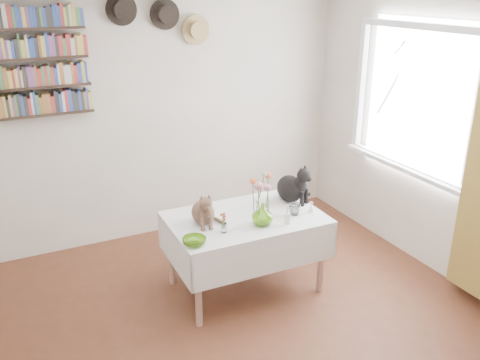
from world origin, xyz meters
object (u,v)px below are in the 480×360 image
tabby_cat (203,207)px  bookshelf_unit (26,63)px  dining_table (245,235)px  black_cat (290,182)px  flower_vase (262,215)px

tabby_cat → bookshelf_unit: size_ratio=0.29×
dining_table → black_cat: black_cat is taller
flower_vase → bookshelf_unit: bearing=134.3°
flower_vase → bookshelf_unit: (-1.46, 1.49, 1.08)m
flower_vase → bookshelf_unit: 2.35m
black_cat → flower_vase: (-0.45, -0.32, -0.09)m
tabby_cat → black_cat: (0.86, 0.09, 0.03)m
tabby_cat → flower_vase: tabby_cat is taller
black_cat → dining_table: bearing=165.7°
tabby_cat → black_cat: black_cat is taller
tabby_cat → flower_vase: (0.41, -0.23, -0.06)m
bookshelf_unit → black_cat: bearing=-31.6°
dining_table → flower_vase: 0.32m
flower_vase → tabby_cat: bearing=150.6°
dining_table → black_cat: bearing=14.2°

